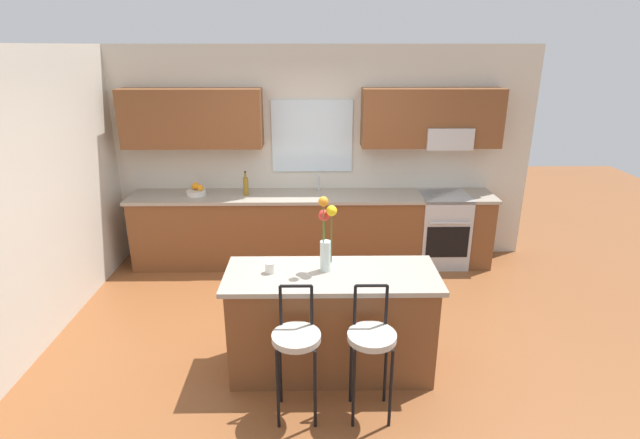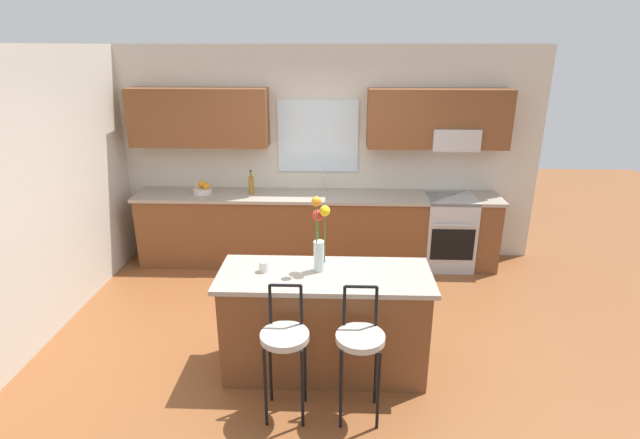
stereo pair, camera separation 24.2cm
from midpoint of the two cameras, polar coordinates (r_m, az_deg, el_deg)
name	(u,v)px [view 1 (the left image)]	position (r m, az deg, el deg)	size (l,w,h in m)	color
ground_plane	(313,334)	(4.95, -2.32, -13.19)	(14.00, 14.00, 0.00)	brown
wall_left	(41,195)	(5.38, -30.91, 2.48)	(0.12, 4.60, 2.70)	beige
back_wall_assembly	(315,144)	(6.25, -1.75, 8.83)	(5.60, 0.50, 2.70)	beige
counter_run	(313,229)	(6.26, -1.98, -1.08)	(4.56, 0.64, 0.92)	brown
sink_faucet	(319,181)	(6.21, -1.26, 4.54)	(0.02, 0.13, 0.23)	#B7BABC
oven_range	(442,229)	(6.42, 12.99, -1.11)	(0.60, 0.64, 0.92)	#B7BABC
kitchen_island	(331,322)	(4.24, -0.36, -11.87)	(1.76, 0.70, 0.92)	brown
bar_stool_near	(296,342)	(3.69, -4.71, -14.15)	(0.36, 0.36, 1.04)	black
bar_stool_middle	(372,342)	(3.69, 4.11, -14.10)	(0.36, 0.36, 1.04)	black
flower_vase	(326,234)	(3.94, -1.06, -1.76)	(0.15, 0.15, 0.65)	silver
mug_ceramic	(270,268)	(4.05, -7.58, -5.61)	(0.08, 0.08, 0.09)	silver
fruit_bowl_oranges	(196,191)	(6.30, -15.30, 3.22)	(0.24, 0.24, 0.16)	silver
bottle_olive_oil	(246,186)	(6.15, -9.77, 3.91)	(0.06, 0.06, 0.30)	olive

